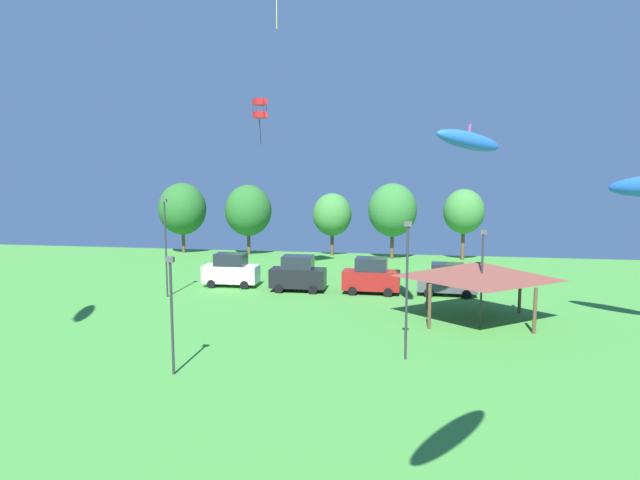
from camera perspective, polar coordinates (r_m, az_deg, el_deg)
name	(u,v)px	position (r m, az deg, el deg)	size (l,w,h in m)	color
kite_flying_6	(260,109)	(40.42, -6.03, 12.94)	(1.12, 1.12, 3.13)	red
kite_flying_7	(468,140)	(33.50, 14.61, 9.61)	(4.29, 3.46, 1.75)	blue
parked_car_leftmost	(231,270)	(44.77, -8.90, -3.02)	(4.26, 1.99, 2.59)	silver
parked_car_second_from_left	(298,274)	(42.59, -2.22, -3.42)	(4.13, 2.11, 2.67)	black
parked_car_third_from_left	(371,276)	(41.88, 5.15, -3.63)	(4.18, 2.00, 2.66)	maroon
parked_car_rightmost_in_row	(447,280)	(42.22, 12.63, -3.89)	(4.28, 2.10, 2.32)	#4C5156
park_pavilion	(478,270)	(35.41, 15.53, -2.93)	(7.43, 5.97, 3.60)	brown
light_post_0	(166,243)	(41.71, -15.18, -0.25)	(0.36, 0.20, 7.01)	#2D2D33
light_post_1	(407,283)	(27.41, 8.68, -4.28)	(0.36, 0.20, 6.69)	#2D2D33
light_post_2	(482,273)	(33.81, 15.89, -3.16)	(0.36, 0.20, 5.68)	#2D2D33
light_post_3	(172,308)	(26.15, -14.63, -6.56)	(0.36, 0.20, 5.33)	#2D2D33
treeline_tree_0	(182,209)	(62.98, -13.59, 3.04)	(5.06, 5.06, 7.54)	brown
treeline_tree_1	(248,210)	(60.54, -7.19, 2.95)	(4.90, 4.90, 7.38)	brown
treeline_tree_2	(332,215)	(59.52, 1.23, 2.55)	(4.05, 4.05, 6.52)	brown
treeline_tree_3	(393,210)	(57.56, 7.27, 2.99)	(4.86, 4.86, 7.62)	brown
treeline_tree_4	(464,212)	(58.22, 14.19, 2.78)	(4.03, 4.03, 7.07)	brown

